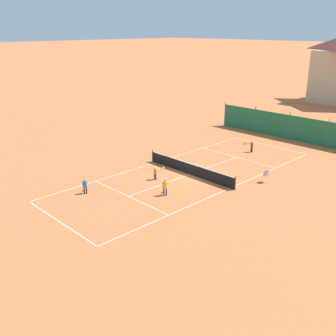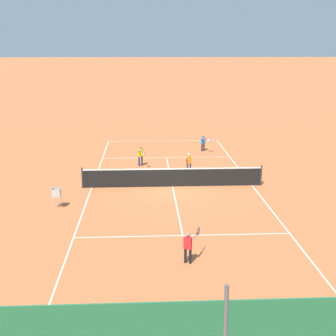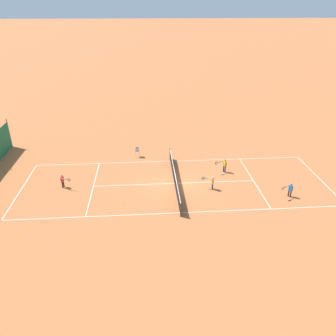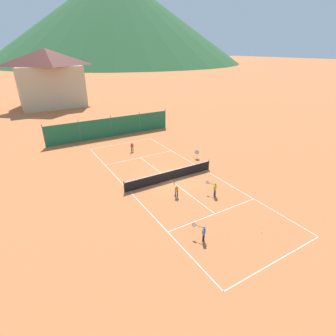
# 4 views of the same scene
# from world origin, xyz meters

# --- Properties ---
(ground_plane) EXTENTS (600.00, 600.00, 0.00)m
(ground_plane) POSITION_xyz_m (0.00, 0.00, 0.00)
(ground_plane) COLOR #BC6638
(court_line_markings) EXTENTS (8.25, 23.85, 0.01)m
(court_line_markings) POSITION_xyz_m (0.00, 0.00, 0.00)
(court_line_markings) COLOR white
(court_line_markings) RESTS_ON ground
(tennis_net) EXTENTS (9.18, 0.08, 1.06)m
(tennis_net) POSITION_xyz_m (0.00, 0.00, 0.50)
(tennis_net) COLOR #2D2D2D
(tennis_net) RESTS_ON ground
(player_far_service) EXTENTS (0.52, 0.96, 1.12)m
(player_far_service) POSITION_xyz_m (-2.61, -8.26, 0.66)
(player_far_service) COLOR black
(player_far_service) RESTS_ON ground
(player_near_baseline) EXTENTS (0.46, 1.04, 1.21)m
(player_near_baseline) POSITION_xyz_m (1.64, -4.34, 0.71)
(player_near_baseline) COLOR #23284C
(player_near_baseline) RESTS_ON ground
(player_near_service) EXTENTS (0.42, 0.92, 1.09)m
(player_near_service) POSITION_xyz_m (-1.09, -2.76, 0.64)
(player_near_service) COLOR #23284C
(player_near_service) RESTS_ON ground
(player_far_baseline) EXTENTS (0.65, 0.85, 1.09)m
(player_far_baseline) POSITION_xyz_m (-0.01, 8.66, 0.64)
(player_far_baseline) COLOR black
(player_far_baseline) RESTS_ON ground
(tennis_ball_service_box) EXTENTS (0.07, 0.07, 0.07)m
(tennis_ball_service_box) POSITION_xyz_m (1.98, -3.18, 0.03)
(tennis_ball_service_box) COLOR #CCE033
(tennis_ball_service_box) RESTS_ON ground
(tennis_ball_far_corner) EXTENTS (0.07, 0.07, 0.07)m
(tennis_ball_far_corner) POSITION_xyz_m (-0.60, -1.28, 0.03)
(tennis_ball_far_corner) COLOR #CCE033
(tennis_ball_far_corner) RESTS_ON ground
(tennis_ball_alley_right) EXTENTS (0.07, 0.07, 0.07)m
(tennis_ball_alley_right) POSITION_xyz_m (4.22, -9.52, 0.03)
(tennis_ball_alley_right) COLOR #CCE033
(tennis_ball_alley_right) RESTS_ON ground
(tennis_ball_near_corner) EXTENTS (0.07, 0.07, 0.07)m
(tennis_ball_near_corner) POSITION_xyz_m (1.95, -0.35, 0.03)
(tennis_ball_near_corner) COLOR #CCE033
(tennis_ball_near_corner) RESTS_ON ground
(tennis_ball_by_net_right) EXTENTS (0.07, 0.07, 0.07)m
(tennis_ball_by_net_right) POSITION_xyz_m (-2.74, 4.02, 0.03)
(tennis_ball_by_net_right) COLOR #CCE033
(tennis_ball_by_net_right) RESTS_ON ground
(tennis_ball_alley_left) EXTENTS (0.07, 0.07, 0.07)m
(tennis_ball_alley_left) POSITION_xyz_m (1.26, -9.70, 0.03)
(tennis_ball_alley_left) COLOR #CCE033
(tennis_ball_alley_left) RESTS_ON ground
(ball_hopper) EXTENTS (0.36, 0.36, 0.89)m
(ball_hopper) POSITION_xyz_m (5.30, 2.99, 0.65)
(ball_hopper) COLOR #B7B7BC
(ball_hopper) RESTS_ON ground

